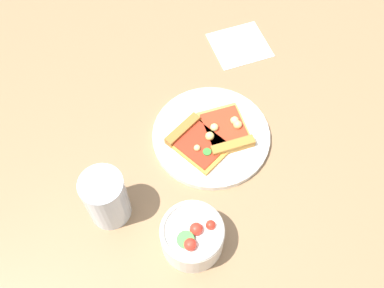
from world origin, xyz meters
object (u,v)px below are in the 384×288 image
at_px(plate, 211,136).
at_px(salad_bowl, 192,236).
at_px(pizza_slice_far, 196,141).
at_px(paper_napkin, 240,45).
at_px(pizza_slice_near, 227,132).
at_px(soda_glass, 106,199).

relative_size(plate, salad_bowl, 2.16).
distance_m(pizza_slice_far, paper_napkin, 0.31).
xyz_separation_m(pizza_slice_far, salad_bowl, (0.21, -0.01, 0.02)).
relative_size(pizza_slice_near, paper_napkin, 1.03).
height_order(pizza_slice_far, paper_napkin, pizza_slice_far).
relative_size(salad_bowl, soda_glass, 0.94).
xyz_separation_m(salad_bowl, soda_glass, (-0.07, -0.16, 0.02)).
bearing_deg(pizza_slice_near, plate, -90.03).
distance_m(soda_glass, paper_napkin, 0.52).
xyz_separation_m(pizza_slice_near, salad_bowl, (0.23, -0.08, 0.02)).
bearing_deg(salad_bowl, pizza_slice_near, 161.72).
height_order(pizza_slice_far, soda_glass, soda_glass).
distance_m(plate, soda_glass, 0.27).
xyz_separation_m(plate, salad_bowl, (0.23, -0.04, 0.03)).
bearing_deg(pizza_slice_far, soda_glass, -49.12).
height_order(plate, pizza_slice_far, pizza_slice_far).
xyz_separation_m(pizza_slice_near, pizza_slice_far, (0.02, -0.07, -0.00)).
xyz_separation_m(salad_bowl, paper_napkin, (-0.50, 0.12, -0.04)).
height_order(pizza_slice_near, salad_bowl, salad_bowl).
distance_m(pizza_slice_near, pizza_slice_far, 0.07).
bearing_deg(plate, paper_napkin, 163.33).
bearing_deg(pizza_slice_near, soda_glass, -54.76).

